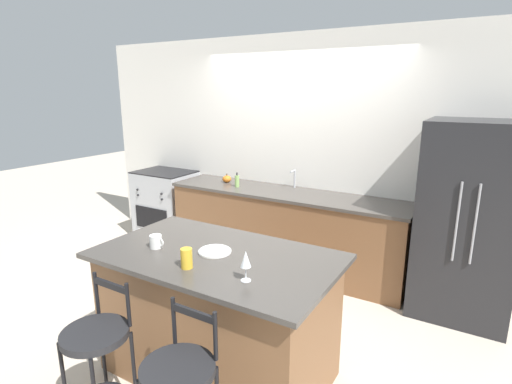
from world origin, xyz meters
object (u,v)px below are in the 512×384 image
Objects in this scene: wine_glass at (246,260)px; pumpkin_decoration at (227,179)px; soap_bottle at (237,181)px; coffee_mug at (156,242)px; refrigerator at (468,221)px; bar_stool_near at (98,349)px; tumbler_cup at (187,258)px; oven_range at (166,205)px; dinner_plate at (215,251)px.

wine_glass reaches higher than pumpkin_decoration.
coffee_mug is at bearing -73.32° from soap_bottle.
refrigerator is 9.48× the size of wine_glass.
bar_stool_near is 0.74m from tumbler_cup.
soap_bottle is (-1.42, 2.07, -0.09)m from wine_glass.
tumbler_cup reaches higher than oven_range.
tumbler_cup is (0.41, -0.15, 0.02)m from coffee_mug.
refrigerator reaches higher than dinner_plate.
pumpkin_decoration is at bearing 1.26° from oven_range.
refrigerator is 2.49m from soap_bottle.
soap_bottle is at bearing 106.68° from coffee_mug.
oven_range is 5.47× the size of soap_bottle.
soap_bottle is (-0.59, 1.96, -0.00)m from coffee_mug.
wine_glass is at bearing -7.15° from coffee_mug.
oven_range is (-3.78, 0.07, -0.43)m from refrigerator.
refrigerator is 10.30× the size of soap_bottle.
refrigerator is at bearing -1.13° from oven_range.
oven_range is at bearing 126.21° from bar_stool_near.
wine_glass is (0.42, -0.26, 0.13)m from dinner_plate.
oven_range is 0.99× the size of bar_stool_near.
pumpkin_decoration is at bearing 122.63° from dinner_plate.
dinner_plate is 1.23× the size of wine_glass.
refrigerator is 2.76m from coffee_mug.
dinner_plate is 1.78× the size of tumbler_cup.
refrigerator is at bearing 0.95° from soap_bottle.
refrigerator reaches higher than tumbler_cup.
refrigerator is at bearing 56.17° from bar_stool_near.
refrigerator is 2.38m from dinner_plate.
tumbler_cup is 2.33m from soap_bottle.
wine_glass reaches higher than dinner_plate.
coffee_mug is 0.44m from tumbler_cup.
dinner_plate is at bearing 20.03° from coffee_mug.
oven_range is at bearing 178.87° from refrigerator.
coffee_mug reaches higher than pumpkin_decoration.
refrigerator is 15.06× the size of coffee_mug.
soap_bottle is at bearing 115.37° from tumbler_cup.
coffee_mug is 0.91× the size of tumbler_cup.
wine_glass reaches higher than coffee_mug.
oven_range is at bearing 141.13° from wine_glass.
soap_bottle is (0.25, -0.14, 0.03)m from pumpkin_decoration.
wine_glass is 1.59× the size of coffee_mug.
tumbler_cup is (-0.42, -0.04, -0.07)m from wine_glass.
dinner_plate is 0.44m from coffee_mug.
tumbler_cup is 2.57m from pumpkin_decoration.
pumpkin_decoration is (-1.25, 1.95, 0.01)m from dinner_plate.
oven_range is at bearing 174.86° from soap_bottle.
soap_bottle is at bearing 105.23° from bar_stool_near.
soap_bottle reaches higher than pumpkin_decoration.
refrigerator reaches higher than pumpkin_decoration.
bar_stool_near is 8.62× the size of pumpkin_decoration.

